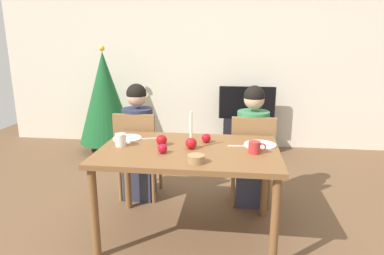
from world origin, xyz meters
TOP-DOWN VIEW (x-y plane):
  - ground_plane at (0.00, 0.00)m, footprint 7.68×7.68m
  - back_wall at (0.00, 2.60)m, footprint 6.40×0.10m
  - dining_table at (0.00, 0.00)m, footprint 1.40×0.90m
  - chair_left at (-0.59, 0.61)m, footprint 0.40×0.40m
  - chair_right at (0.53, 0.61)m, footprint 0.40×0.40m
  - person_left_child at (-0.59, 0.64)m, footprint 0.30×0.30m
  - person_right_child at (0.53, 0.64)m, footprint 0.30×0.30m
  - tv_stand at (0.53, 2.30)m, footprint 0.64×0.40m
  - tv at (0.53, 2.30)m, footprint 0.79×0.05m
  - christmas_tree at (-1.48, 2.08)m, footprint 0.77×0.77m
  - candle_centerpiece at (0.02, 0.00)m, footprint 0.09×0.09m
  - plate_left at (-0.56, 0.20)m, footprint 0.24×0.24m
  - plate_right at (0.56, 0.15)m, footprint 0.26×0.26m
  - mug_left at (-0.55, 0.00)m, footprint 0.13×0.09m
  - mug_right at (0.51, -0.05)m, footprint 0.13×0.09m
  - fork_left at (-0.39, 0.22)m, footprint 0.18×0.06m
  - fork_right at (0.39, 0.11)m, footprint 0.18×0.03m
  - bowl_walnuts at (0.09, -0.31)m, footprint 0.12×0.12m
  - apple_near_candle at (-0.23, 0.06)m, footprint 0.09×0.09m
  - apple_by_left_plate at (0.12, 0.18)m, footprint 0.08×0.08m
  - apple_by_right_mug at (-0.18, -0.14)m, footprint 0.07×0.07m

SIDE VIEW (x-z plane):
  - ground_plane at x=0.00m, z-range 0.00..0.00m
  - tv_stand at x=0.53m, z-range 0.00..0.48m
  - chair_left at x=-0.59m, z-range 0.06..0.96m
  - chair_right at x=0.53m, z-range 0.06..0.96m
  - person_left_child at x=-0.59m, z-range -0.02..1.16m
  - person_right_child at x=0.53m, z-range -0.02..1.16m
  - dining_table at x=0.00m, z-range 0.29..1.04m
  - tv at x=0.53m, z-range 0.48..0.94m
  - fork_left at x=-0.39m, z-range 0.75..0.76m
  - fork_right at x=0.39m, z-range 0.75..0.76m
  - plate_left at x=-0.56m, z-range 0.75..0.76m
  - plate_right at x=0.56m, z-range 0.75..0.76m
  - bowl_walnuts at x=0.09m, z-range 0.75..0.81m
  - christmas_tree at x=-1.48m, z-range 0.03..1.53m
  - apple_by_right_mug at x=-0.18m, z-range 0.75..0.82m
  - apple_by_left_plate at x=0.12m, z-range 0.75..0.83m
  - apple_near_candle at x=-0.23m, z-range 0.75..0.84m
  - mug_right at x=0.51m, z-range 0.75..0.84m
  - mug_left at x=-0.55m, z-range 0.75..0.85m
  - candle_centerpiece at x=0.02m, z-range 0.66..0.96m
  - back_wall at x=0.00m, z-range 0.00..2.60m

